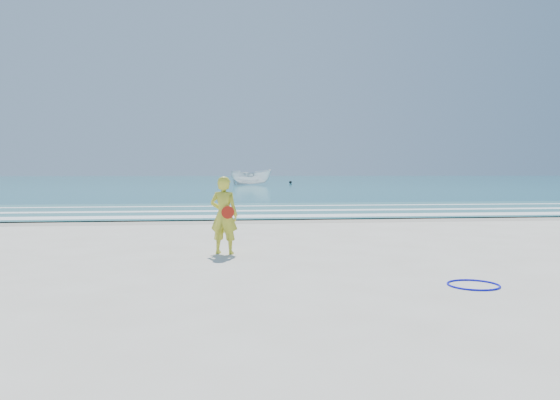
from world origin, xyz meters
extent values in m
plane|color=silver|center=(0.00, 0.00, 0.00)|extent=(400.00, 400.00, 0.00)
cube|color=#B2A893|center=(0.00, 9.00, 0.00)|extent=(400.00, 2.40, 0.00)
cube|color=#19727F|center=(0.00, 105.00, 0.02)|extent=(400.00, 190.00, 0.04)
cube|color=#59B7AD|center=(0.00, 14.00, 0.04)|extent=(400.00, 10.00, 0.01)
cube|color=white|center=(0.00, 10.30, 0.05)|extent=(400.00, 1.40, 0.01)
cube|color=white|center=(0.00, 13.20, 0.05)|extent=(400.00, 0.90, 0.01)
cube|color=white|center=(0.00, 16.50, 0.05)|extent=(400.00, 0.60, 0.01)
torus|color=#0C0DE4|center=(2.19, -2.58, 0.01)|extent=(0.84, 0.84, 0.03)
imported|color=white|center=(2.63, 58.72, 1.04)|extent=(5.34, 2.40, 2.00)
sphere|color=black|center=(8.69, 66.09, 0.25)|extent=(0.41, 0.41, 0.41)
imported|color=gold|center=(-1.59, 1.18, 0.83)|extent=(0.71, 0.59, 1.67)
cylinder|color=red|center=(-1.51, 1.00, 0.90)|extent=(0.27, 0.08, 0.27)
camera|label=1|loc=(-1.75, -10.52, 1.77)|focal=35.00mm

